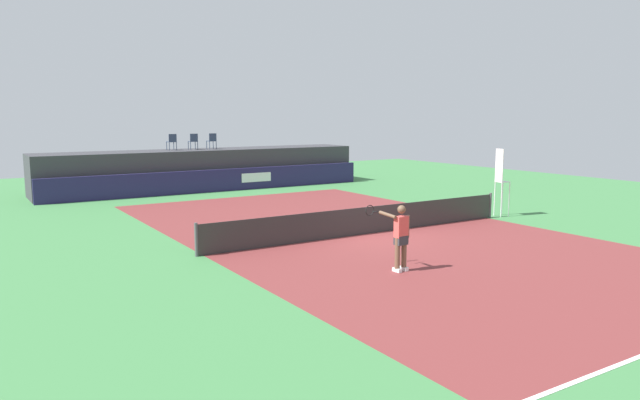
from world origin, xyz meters
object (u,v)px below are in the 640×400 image
at_px(spectator_chair_center, 212,140).
at_px(tennis_ball, 406,243).
at_px(spectator_chair_far_left, 172,141).
at_px(net_post_near, 196,240).
at_px(umpire_chair, 501,178).
at_px(net_post_far, 490,205).
at_px(spectator_chair_left, 193,141).
at_px(tennis_player, 400,235).

bearing_deg(spectator_chair_center, tennis_ball, -91.28).
relative_size(spectator_chair_far_left, tennis_ball, 13.06).
bearing_deg(spectator_chair_far_left, net_post_near, -106.05).
bearing_deg(umpire_chair, net_post_far, -178.43).
height_order(spectator_chair_left, net_post_near, spectator_chair_left).
xyz_separation_m(spectator_chair_left, net_post_near, (-5.61, -15.31, -2.19)).
relative_size(spectator_chair_center, tennis_ball, 13.06).
bearing_deg(net_post_far, spectator_chair_far_left, 117.30).
bearing_deg(tennis_player, net_post_far, 27.68).
bearing_deg(tennis_player, spectator_chair_far_left, 88.67).
distance_m(spectator_chair_far_left, tennis_ball, 17.68).
height_order(spectator_chair_far_left, spectator_chair_center, same).
relative_size(umpire_chair, net_post_far, 2.76).
bearing_deg(spectator_chair_far_left, umpire_chair, -61.04).
distance_m(spectator_chair_center, tennis_player, 19.97).
relative_size(spectator_chair_far_left, spectator_chair_left, 1.00).
height_order(spectator_chair_far_left, spectator_chair_left, same).
bearing_deg(spectator_chair_far_left, tennis_ball, -83.84).
relative_size(spectator_chair_left, net_post_far, 0.89).
bearing_deg(net_post_near, spectator_chair_left, 69.87).
relative_size(net_post_far, tennis_player, 0.56).
relative_size(umpire_chair, net_post_near, 2.76).
distance_m(spectator_chair_far_left, spectator_chair_center, 2.27).
bearing_deg(spectator_chair_center, umpire_chair, -67.69).
bearing_deg(net_post_near, spectator_chair_far_left, 73.95).
bearing_deg(umpire_chair, spectator_chair_left, 115.69).
height_order(net_post_far, tennis_player, tennis_player).
bearing_deg(net_post_near, tennis_player, -47.99).
relative_size(spectator_chair_center, net_post_near, 0.89).
relative_size(spectator_chair_left, tennis_ball, 13.06).
height_order(spectator_chair_left, net_post_far, spectator_chair_left).
height_order(spectator_chair_far_left, tennis_player, spectator_chair_far_left).
distance_m(spectator_chair_center, tennis_ball, 17.44).
bearing_deg(net_post_near, net_post_far, 0.00).
xyz_separation_m(umpire_chair, net_post_near, (-12.97, -0.02, -1.09)).
bearing_deg(spectator_chair_far_left, tennis_player, -91.33).
distance_m(spectator_chair_left, umpire_chair, 17.00).
height_order(spectator_chair_center, tennis_player, spectator_chair_center).
relative_size(umpire_chair, tennis_player, 1.56).
xyz_separation_m(spectator_chair_center, umpire_chair, (6.27, -15.27, -1.11)).
xyz_separation_m(spectator_chair_far_left, tennis_ball, (1.88, -17.37, -2.66)).
bearing_deg(spectator_chair_left, net_post_near, -110.13).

